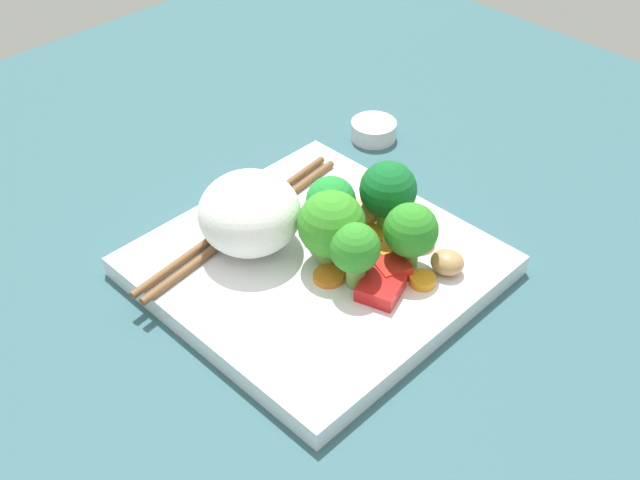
{
  "coord_description": "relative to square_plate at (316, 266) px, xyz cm",
  "views": [
    {
      "loc": [
        -34.69,
        -35.85,
        45.63
      ],
      "look_at": [
        0.17,
        -0.31,
        3.84
      ],
      "focal_mm": 44.54,
      "sensor_mm": 36.0,
      "label": 1
    }
  ],
  "objects": [
    {
      "name": "carrot_slice_4",
      "position": [
        3.9,
        -8.28,
        1.27
      ],
      "size": [
        2.87,
        2.87,
        0.7
      ],
      "primitive_type": "cylinder",
      "rotation": [
        0.0,
        0.0,
        4.21
      ],
      "color": "orange",
      "rests_on": "square_plate"
    },
    {
      "name": "broccoli_floret_0",
      "position": [
        2.97,
        1.26,
        4.47
      ],
      "size": [
        4.25,
        4.25,
        5.92
      ],
      "color": "#5A9C42",
      "rests_on": "square_plate"
    },
    {
      "name": "carrot_slice_3",
      "position": [
        4.72,
        -4.02,
        1.23
      ],
      "size": [
        2.91,
        2.91,
        0.62
      ],
      "primitive_type": "cylinder",
      "rotation": [
        0.0,
        0.0,
        5.51
      ],
      "color": "orange",
      "rests_on": "square_plate"
    },
    {
      "name": "carrot_slice_0",
      "position": [
        -1.07,
        -2.58,
        1.15
      ],
      "size": [
        3.4,
        3.4,
        0.46
      ],
      "primitive_type": "cylinder",
      "rotation": [
        0.0,
        0.0,
        2.0
      ],
      "color": "orange",
      "rests_on": "square_plate"
    },
    {
      "name": "sauce_cup",
      "position": [
        19.17,
        11.02,
        0.03
      ],
      "size": [
        4.78,
        4.78,
        1.9
      ],
      "primitive_type": "cylinder",
      "color": "silver",
      "rests_on": "ground_plane"
    },
    {
      "name": "broccoli_floret_1",
      "position": [
        0.62,
        -1.16,
        4.68
      ],
      "size": [
        5.56,
        5.56,
        6.85
      ],
      "color": "#82B153",
      "rests_on": "square_plate"
    },
    {
      "name": "chicken_piece_0",
      "position": [
        6.04,
        0.59,
        2.06
      ],
      "size": [
        4.03,
        4.13,
        2.28
      ],
      "primitive_type": "ellipsoid",
      "rotation": [
        0.0,
        0.0,
        2.28
      ],
      "color": "tan",
      "rests_on": "square_plate"
    },
    {
      "name": "broccoli_floret_3",
      "position": [
        0.4,
        -4.37,
        4.42
      ],
      "size": [
        4.06,
        4.06,
        5.76
      ],
      "color": "#6EA448",
      "rests_on": "square_plate"
    },
    {
      "name": "chicken_piece_2",
      "position": [
        6.45,
        -8.7,
        1.89
      ],
      "size": [
        3.33,
        3.47,
        1.94
      ],
      "primitive_type": "ellipsoid",
      "rotation": [
        0.0,
        0.0,
        5.06
      ],
      "color": "tan",
      "rests_on": "square_plate"
    },
    {
      "name": "rice_mound",
      "position": [
        -2.7,
        5.09,
        4.28
      ],
      "size": [
        10.15,
        10.11,
        6.72
      ],
      "primitive_type": "ellipsoid",
      "rotation": [
        0.0,
        0.0,
        3.35
      ],
      "color": "white",
      "rests_on": "square_plate"
    },
    {
      "name": "pepper_chunk_0",
      "position": [
        0.55,
        -6.73,
        1.56
      ],
      "size": [
        4.16,
        4.05,
        1.29
      ],
      "primitive_type": "cube",
      "rotation": [
        0.0,
        0.0,
        5.05
      ],
      "color": "red",
      "rests_on": "square_plate"
    },
    {
      "name": "ground_plane",
      "position": [
        0.0,
        0.0,
        -1.92
      ],
      "size": [
        110.0,
        110.0,
        2.0
      ],
      "primitive_type": "cube",
      "color": "#315B62"
    },
    {
      "name": "carrot_slice_5",
      "position": [
        7.54,
        -4.79,
        1.26
      ],
      "size": [
        3.49,
        3.49,
        0.68
      ],
      "primitive_type": "cylinder",
      "rotation": [
        0.0,
        0.0,
        2.83
      ],
      "color": "orange",
      "rests_on": "square_plate"
    },
    {
      "name": "broccoli_floret_2",
      "position": [
        4.65,
        -6.08,
        4.66
      ],
      "size": [
        4.46,
        4.46,
        6.09
      ],
      "color": "#75B54E",
      "rests_on": "square_plate"
    },
    {
      "name": "pepper_chunk_1",
      "position": [
        2.77,
        -5.95,
        1.62
      ],
      "size": [
        3.19,
        3.1,
        1.41
      ],
      "primitive_type": "cube",
      "rotation": [
        0.0,
        0.0,
        2.81
      ],
      "color": "red",
      "rests_on": "square_plate"
    },
    {
      "name": "carrot_slice_2",
      "position": [
        2.14,
        -2.75,
        1.29
      ],
      "size": [
        2.85,
        2.85,
        0.75
      ],
      "primitive_type": "cylinder",
      "rotation": [
        0.0,
        0.0,
        4.03
      ],
      "color": "orange",
      "rests_on": "square_plate"
    },
    {
      "name": "square_plate",
      "position": [
        0.0,
        0.0,
        0.0
      ],
      "size": [
        25.77,
        25.77,
        1.84
      ],
      "primitive_type": "cube",
      "rotation": [
        0.0,
        0.0,
        0.02
      ],
      "color": "white",
      "rests_on": "ground_plane"
    },
    {
      "name": "carrot_slice_1",
      "position": [
        4.75,
        -1.2,
        1.24
      ],
      "size": [
        3.27,
        3.27,
        0.64
      ],
      "primitive_type": "cylinder",
      "rotation": [
        0.0,
        0.0,
        1.52
      ],
      "color": "orange",
      "rests_on": "square_plate"
    },
    {
      "name": "chopstick_pair",
      "position": [
        -1.73,
        7.56,
        1.25
      ],
      "size": [
        24.27,
        4.94,
        0.67
      ],
      "rotation": [
        0.0,
        0.0,
        3.27
      ],
      "color": "brown",
      "rests_on": "square_plate"
    },
    {
      "name": "broccoli_floret_4",
      "position": [
        7.17,
        -1.38,
        4.87
      ],
      "size": [
        4.93,
        4.93,
        6.67
      ],
      "color": "#68A946",
      "rests_on": "square_plate"
    }
  ]
}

